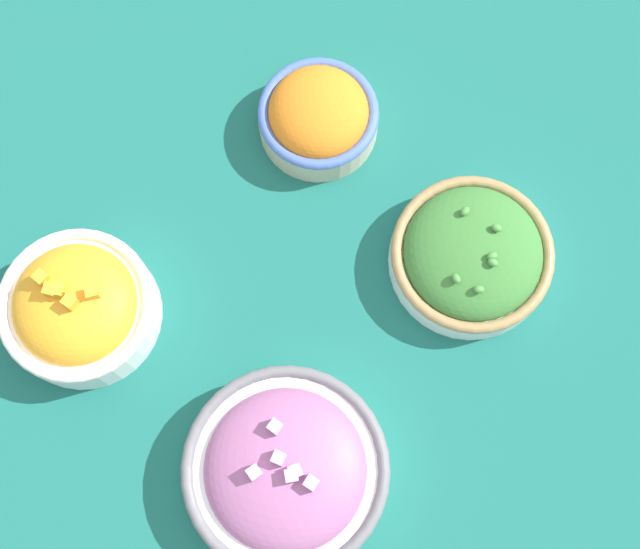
% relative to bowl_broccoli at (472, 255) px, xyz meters
% --- Properties ---
extents(ground_plane, '(3.00, 3.00, 0.00)m').
position_rel_bowl_broccoli_xyz_m(ground_plane, '(0.13, -0.09, -0.03)').
color(ground_plane, '#196056').
extents(bowl_broccoli, '(0.17, 0.17, 0.07)m').
position_rel_bowl_broccoli_xyz_m(bowl_broccoli, '(0.00, 0.00, 0.00)').
color(bowl_broccoli, white).
rests_on(bowl_broccoli, ground_plane).
extents(bowl_red_onion, '(0.20, 0.20, 0.08)m').
position_rel_bowl_broccoli_xyz_m(bowl_red_onion, '(0.29, 0.03, 0.00)').
color(bowl_red_onion, white).
rests_on(bowl_red_onion, ground_plane).
extents(bowl_carrots, '(0.13, 0.13, 0.07)m').
position_rel_bowl_broccoli_xyz_m(bowl_carrots, '(0.01, -0.22, 0.00)').
color(bowl_carrots, beige).
rests_on(bowl_carrots, ground_plane).
extents(bowl_squash, '(0.16, 0.16, 0.09)m').
position_rel_bowl_broccoli_xyz_m(bowl_squash, '(0.33, -0.23, 0.01)').
color(bowl_squash, white).
rests_on(bowl_squash, ground_plane).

